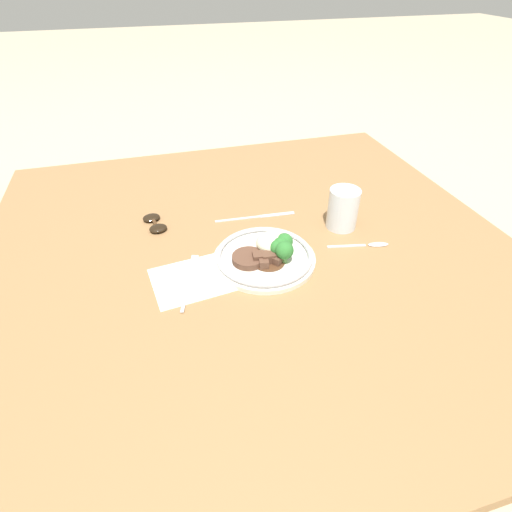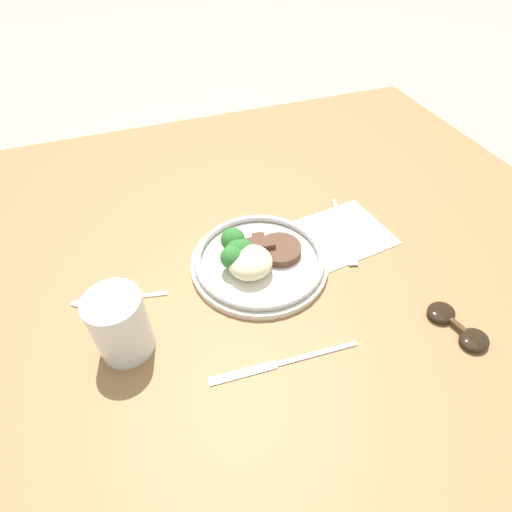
% 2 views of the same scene
% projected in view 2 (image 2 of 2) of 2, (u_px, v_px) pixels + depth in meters
% --- Properties ---
extents(ground_plane, '(8.00, 8.00, 0.00)m').
position_uv_depth(ground_plane, '(278.00, 299.00, 0.67)').
color(ground_plane, tan).
extents(dining_table, '(1.26, 1.24, 0.03)m').
position_uv_depth(dining_table, '(278.00, 293.00, 0.66)').
color(dining_table, olive).
rests_on(dining_table, ground).
extents(napkin, '(0.18, 0.16, 0.00)m').
position_uv_depth(napkin, '(341.00, 234.00, 0.74)').
color(napkin, white).
rests_on(napkin, dining_table).
extents(plate, '(0.23, 0.23, 0.07)m').
position_uv_depth(plate, '(256.00, 258.00, 0.67)').
color(plate, silver).
rests_on(plate, dining_table).
extents(juice_glass, '(0.08, 0.08, 0.10)m').
position_uv_depth(juice_glass, '(121.00, 326.00, 0.54)').
color(juice_glass, yellow).
rests_on(juice_glass, dining_table).
extents(fork, '(0.06, 0.18, 0.00)m').
position_uv_depth(fork, '(345.00, 236.00, 0.73)').
color(fork, silver).
rests_on(fork, napkin).
extents(knife, '(0.22, 0.02, 0.00)m').
position_uv_depth(knife, '(281.00, 363.00, 0.55)').
color(knife, silver).
rests_on(knife, dining_table).
extents(spoon, '(0.15, 0.04, 0.01)m').
position_uv_depth(spoon, '(100.00, 301.00, 0.63)').
color(spoon, silver).
rests_on(spoon, dining_table).
extents(sunglasses, '(0.07, 0.10, 0.01)m').
position_uv_depth(sunglasses, '(457.00, 326.00, 0.59)').
color(sunglasses, black).
rests_on(sunglasses, dining_table).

